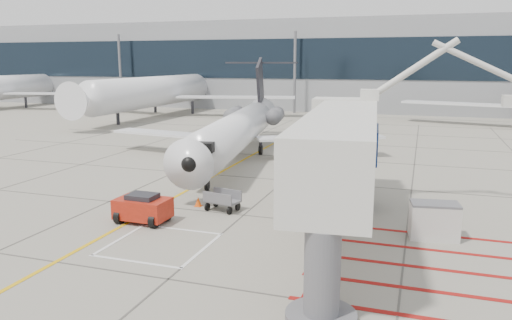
% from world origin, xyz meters
% --- Properties ---
extents(ground_plane, '(260.00, 260.00, 0.00)m').
position_xyz_m(ground_plane, '(0.00, 0.00, 0.00)').
color(ground_plane, gray).
rests_on(ground_plane, ground).
extents(regional_jet, '(28.28, 33.38, 7.84)m').
position_xyz_m(regional_jet, '(-4.93, 14.90, 3.92)').
color(regional_jet, white).
rests_on(regional_jet, ground_plane).
extents(jet_bridge, '(10.52, 19.50, 7.52)m').
position_xyz_m(jet_bridge, '(5.25, 1.21, 3.76)').
color(jet_bridge, silver).
rests_on(jet_bridge, ground_plane).
extents(pushback_tug, '(2.59, 1.65, 1.49)m').
position_xyz_m(pushback_tug, '(-4.29, 1.45, 0.75)').
color(pushback_tug, '#AD2110').
rests_on(pushback_tug, ground_plane).
extents(baggage_cart, '(1.92, 1.41, 1.10)m').
position_xyz_m(baggage_cart, '(-1.34, 4.44, 0.55)').
color(baggage_cart, '#5E5E63').
rests_on(baggage_cart, ground_plane).
extents(ground_power_unit, '(2.21, 1.49, 1.62)m').
position_xyz_m(ground_power_unit, '(9.13, 3.53, 0.81)').
color(ground_power_unit, silver).
rests_on(ground_power_unit, ground_plane).
extents(cone_nose, '(0.38, 0.38, 0.53)m').
position_xyz_m(cone_nose, '(-2.88, 4.74, 0.26)').
color(cone_nose, '#F8530D').
rests_on(cone_nose, ground_plane).
extents(cone_side, '(0.36, 0.36, 0.50)m').
position_xyz_m(cone_side, '(3.76, 7.51, 0.25)').
color(cone_side, orange).
rests_on(cone_side, ground_plane).
extents(terminal_building, '(180.00, 28.00, 14.00)m').
position_xyz_m(terminal_building, '(10.00, 70.00, 7.00)').
color(terminal_building, gray).
rests_on(terminal_building, ground_plane).
extents(terminal_glass_band, '(180.00, 0.10, 6.00)m').
position_xyz_m(terminal_glass_band, '(10.00, 55.95, 8.00)').
color(terminal_glass_band, black).
rests_on(terminal_glass_band, ground_plane).
extents(bg_aircraft_b, '(37.38, 41.53, 12.46)m').
position_xyz_m(bg_aircraft_b, '(-27.11, 46.00, 6.23)').
color(bg_aircraft_b, silver).
rests_on(bg_aircraft_b, ground_plane).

